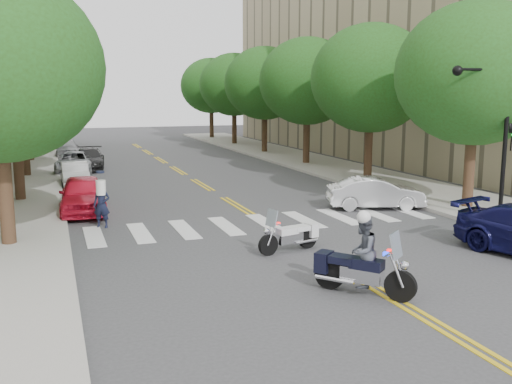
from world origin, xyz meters
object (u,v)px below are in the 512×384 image
convertible (375,193)px  officer_standing (102,205)px  motorcycle_police (360,257)px  motorcycle_parked (293,235)px

convertible → officer_standing: bearing=105.8°
motorcycle_police → convertible: motorcycle_police is taller
motorcycle_parked → officer_standing: (-5.26, 5.16, 0.35)m
motorcycle_parked → convertible: 7.57m
motorcycle_police → officer_standing: 10.61m
motorcycle_police → motorcycle_parked: 4.10m
motorcycle_police → convertible: 10.67m
motorcycle_police → officer_standing: size_ratio=1.29×
motorcycle_parked → convertible: bearing=-64.7°
officer_standing → convertible: (11.09, -0.34, -0.17)m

